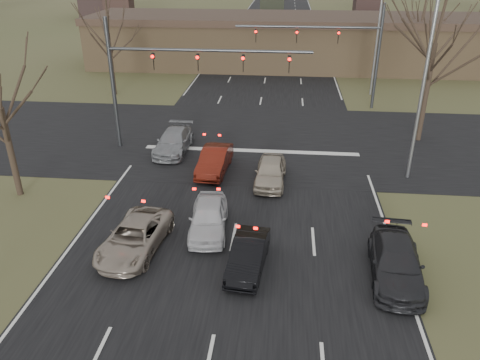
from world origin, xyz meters
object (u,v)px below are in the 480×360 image
object	(u,v)px
building	(287,41)
car_black_hatch	(248,255)
mast_arm_far	(342,44)
car_silver_ahead	(270,171)
car_red_ahead	(215,160)
car_white_sedan	(208,217)
mast_arm_near	(164,69)
streetlight_right_near	(421,78)
car_silver_suv	(135,237)
car_grey_ahead	(174,141)
car_charcoal_sedan	(396,262)
streetlight_right_far	(376,29)

from	to	relation	value
building	car_black_hatch	world-z (taller)	building
mast_arm_far	car_silver_ahead	world-z (taller)	mast_arm_far
car_red_ahead	car_white_sedan	bearing A→B (deg)	-80.05
mast_arm_near	streetlight_right_near	world-z (taller)	streetlight_right_near
streetlight_right_near	car_silver_suv	size ratio (longest dim) A/B	2.19
mast_arm_near	car_grey_ahead	distance (m)	4.45
car_silver_suv	car_charcoal_sedan	bearing A→B (deg)	2.05
car_black_hatch	car_grey_ahead	bearing A→B (deg)	121.52
car_silver_suv	car_silver_ahead	bearing A→B (deg)	58.61
car_black_hatch	car_grey_ahead	world-z (taller)	car_grey_ahead
building	streetlight_right_far	size ratio (longest dim) A/B	4.24
car_silver_ahead	car_red_ahead	bearing A→B (deg)	162.65
car_black_hatch	car_silver_ahead	distance (m)	7.76
mast_arm_far	car_black_hatch	world-z (taller)	mast_arm_far
mast_arm_far	car_silver_ahead	size ratio (longest dim) A/B	2.80
building	car_grey_ahead	distance (m)	26.47
streetlight_right_far	building	bearing A→B (deg)	123.65
mast_arm_far	car_grey_ahead	xyz separation A→B (m)	(-11.00, -10.50, -4.35)
streetlight_right_near	streetlight_right_far	bearing A→B (deg)	88.32
car_charcoal_sedan	car_grey_ahead	bearing A→B (deg)	138.81
streetlight_right_near	streetlight_right_far	size ratio (longest dim) A/B	1.00
mast_arm_near	car_white_sedan	bearing A→B (deg)	-66.96
building	car_white_sedan	xyz separation A→B (m)	(-3.17, -34.54, -1.97)
streetlight_right_far	car_red_ahead	size ratio (longest dim) A/B	2.41
car_charcoal_sedan	car_silver_ahead	xyz separation A→B (m)	(-5.11, 7.75, 0.01)
mast_arm_near	streetlight_right_far	size ratio (longest dim) A/B	1.21
mast_arm_far	car_white_sedan	world-z (taller)	mast_arm_far
car_red_ahead	streetlight_right_near	bearing A→B (deg)	5.37
mast_arm_near	car_silver_ahead	distance (m)	9.08
car_silver_suv	car_charcoal_sedan	xyz separation A→B (m)	(10.50, -0.79, 0.04)
streetlight_right_far	car_silver_suv	xyz separation A→B (m)	(-13.32, -25.35, -4.95)
car_white_sedan	car_red_ahead	xyz separation A→B (m)	(-0.65, 6.29, -0.01)
car_white_sedan	building	bearing A→B (deg)	80.22
car_silver_suv	car_silver_ahead	size ratio (longest dim) A/B	1.15
streetlight_right_near	car_red_ahead	distance (m)	11.72
car_white_sedan	car_grey_ahead	xyz separation A→B (m)	(-3.64, 9.04, -0.02)
building	mast_arm_near	distance (m)	26.14
streetlight_right_near	car_grey_ahead	xyz separation A→B (m)	(-13.64, 2.50, -4.92)
mast_arm_far	car_black_hatch	distance (m)	23.20
car_silver_suv	car_red_ahead	size ratio (longest dim) A/B	1.10
building	car_red_ahead	world-z (taller)	building
mast_arm_near	car_silver_suv	size ratio (longest dim) A/B	2.66
building	car_grey_ahead	size ratio (longest dim) A/B	9.20
car_charcoal_sedan	car_red_ahead	size ratio (longest dim) A/B	1.12
mast_arm_near	building	bearing A→B (deg)	73.87
streetlight_right_far	car_charcoal_sedan	bearing A→B (deg)	-96.16
streetlight_right_far	car_charcoal_sedan	xyz separation A→B (m)	(-2.82, -26.15, -4.92)
mast_arm_near	car_silver_ahead	size ratio (longest dim) A/B	3.05
car_grey_ahead	car_charcoal_sedan	bearing A→B (deg)	-44.50
car_charcoal_sedan	car_silver_ahead	distance (m)	9.28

